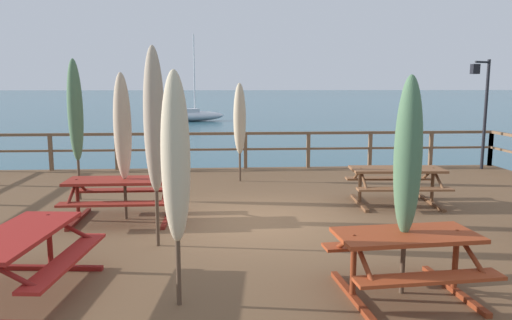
# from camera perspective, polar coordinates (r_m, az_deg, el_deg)

# --- Properties ---
(ground_plane) EXTENTS (600.00, 600.00, 0.00)m
(ground_plane) POSITION_cam_1_polar(r_m,az_deg,el_deg) (9.22, 0.36, -11.83)
(ground_plane) COLOR #2D5B6B
(wooden_deck) EXTENTS (15.43, 11.75, 0.78)m
(wooden_deck) POSITION_cam_1_polar(r_m,az_deg,el_deg) (9.09, 0.36, -9.54)
(wooden_deck) COLOR brown
(wooden_deck) RESTS_ON ground
(railing_waterside_far) EXTENTS (15.23, 0.10, 1.09)m
(railing_waterside_far) POSITION_cam_1_polar(r_m,az_deg,el_deg) (14.45, -1.24, 1.96)
(railing_waterside_far) COLOR brown
(railing_waterside_far) RESTS_ON wooden_deck
(picnic_table_mid_left) EXTENTS (1.95, 1.49, 0.78)m
(picnic_table_mid_left) POSITION_cam_1_polar(r_m,az_deg,el_deg) (10.52, 16.17, -2.04)
(picnic_table_mid_left) COLOR brown
(picnic_table_mid_left) RESTS_ON wooden_deck
(picnic_table_front_right) EXTENTS (1.98, 1.40, 0.78)m
(picnic_table_front_right) POSITION_cam_1_polar(r_m,az_deg,el_deg) (9.26, -15.45, -3.44)
(picnic_table_front_right) COLOR maroon
(picnic_table_front_right) RESTS_ON wooden_deck
(picnic_table_back_left) EXTENTS (1.57, 2.04, 0.78)m
(picnic_table_back_left) POSITION_cam_1_polar(r_m,az_deg,el_deg) (6.43, -26.06, -9.43)
(picnic_table_back_left) COLOR maroon
(picnic_table_back_left) RESTS_ON wooden_deck
(picnic_table_back_right) EXTENTS (1.75, 1.54, 0.78)m
(picnic_table_back_right) POSITION_cam_1_polar(r_m,az_deg,el_deg) (6.05, 17.17, -10.16)
(picnic_table_back_right) COLOR #993819
(picnic_table_back_right) RESTS_ON wooden_deck
(patio_umbrella_tall_mid_right) EXTENTS (0.32, 0.32, 3.03)m
(patio_umbrella_tall_mid_right) POSITION_cam_1_polar(r_m,az_deg,el_deg) (11.06, -20.45, 5.40)
(patio_umbrella_tall_mid_right) COLOR #4C3828
(patio_umbrella_tall_mid_right) RESTS_ON wooden_deck
(patio_umbrella_short_front) EXTENTS (0.32, 0.32, 2.70)m
(patio_umbrella_short_front) POSITION_cam_1_polar(r_m,az_deg,el_deg) (9.13, -15.40, 3.74)
(patio_umbrella_short_front) COLOR #4C3828
(patio_umbrella_short_front) RESTS_ON wooden_deck
(patio_umbrella_tall_front) EXTENTS (0.32, 0.32, 2.64)m
(patio_umbrella_tall_front) POSITION_cam_1_polar(r_m,az_deg,el_deg) (5.34, -9.42, 0.14)
(patio_umbrella_tall_front) COLOR #4C3828
(patio_umbrella_tall_front) RESTS_ON wooden_deck
(patio_umbrella_tall_mid_left) EXTENTS (0.32, 0.32, 2.59)m
(patio_umbrella_tall_mid_left) POSITION_cam_1_polar(r_m,az_deg,el_deg) (5.85, 17.40, 0.29)
(patio_umbrella_tall_mid_left) COLOR #4C3828
(patio_umbrella_tall_mid_left) RESTS_ON wooden_deck
(patio_umbrella_tall_back_right) EXTENTS (0.32, 0.32, 3.05)m
(patio_umbrella_tall_back_right) POSITION_cam_1_polar(r_m,az_deg,el_deg) (7.43, -11.85, 4.51)
(patio_umbrella_tall_back_right) COLOR #4C3828
(patio_umbrella_tall_back_right) RESTS_ON wooden_deck
(patio_umbrella_short_back) EXTENTS (0.32, 0.32, 2.53)m
(patio_umbrella_short_back) POSITION_cam_1_polar(r_m,az_deg,el_deg) (12.43, -1.93, 4.80)
(patio_umbrella_short_back) COLOR #4C3828
(patio_umbrella_short_back) RESTS_ON wooden_deck
(lamp_post_hooked) EXTENTS (0.66, 0.35, 3.20)m
(lamp_post_hooked) POSITION_cam_1_polar(r_m,az_deg,el_deg) (15.60, 24.98, 6.66)
(lamp_post_hooked) COLOR black
(lamp_post_hooked) RESTS_ON wooden_deck
(sailboat_distant) EXTENTS (6.22, 3.48, 7.72)m
(sailboat_distant) POSITION_cam_1_polar(r_m,az_deg,el_deg) (44.50, -7.58, 5.20)
(sailboat_distant) COLOR silver
(sailboat_distant) RESTS_ON ground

